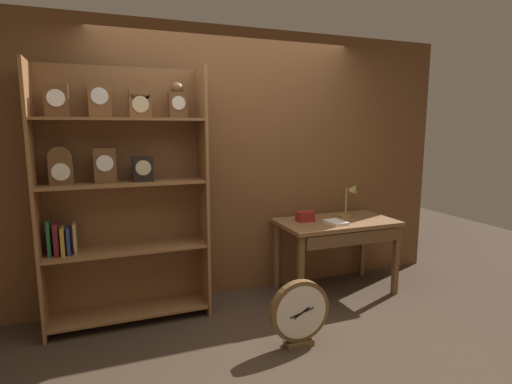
# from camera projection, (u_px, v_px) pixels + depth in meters

# --- Properties ---
(ground_plane) EXTENTS (10.00, 10.00, 0.00)m
(ground_plane) POSITION_uv_depth(u_px,v_px,m) (283.00, 355.00, 2.99)
(ground_plane) COLOR #3D2D21
(back_wood_panel) EXTENTS (4.80, 0.05, 2.60)m
(back_wood_panel) POSITION_uv_depth(u_px,v_px,m) (230.00, 165.00, 3.95)
(back_wood_panel) COLOR brown
(back_wood_panel) RESTS_ON ground
(bookshelf) EXTENTS (1.34, 0.36, 2.16)m
(bookshelf) POSITION_uv_depth(u_px,v_px,m) (121.00, 189.00, 3.35)
(bookshelf) COLOR brown
(bookshelf) RESTS_ON ground
(workbench) EXTENTS (1.17, 0.65, 0.75)m
(workbench) POSITION_uv_depth(u_px,v_px,m) (337.00, 230.00, 4.02)
(workbench) COLOR brown
(workbench) RESTS_ON ground
(desk_lamp) EXTENTS (0.19, 0.19, 0.36)m
(desk_lamp) POSITION_uv_depth(u_px,v_px,m) (350.00, 199.00, 4.15)
(desk_lamp) COLOR olive
(desk_lamp) RESTS_ON workbench
(toolbox_small) EXTENTS (0.17, 0.10, 0.10)m
(toolbox_small) POSITION_uv_depth(u_px,v_px,m) (305.00, 216.00, 3.98)
(toolbox_small) COLOR maroon
(toolbox_small) RESTS_ON workbench
(open_repair_manual) EXTENTS (0.17, 0.23, 0.02)m
(open_repair_manual) POSITION_uv_depth(u_px,v_px,m) (336.00, 222.00, 3.90)
(open_repair_manual) COLOR silver
(open_repair_manual) RESTS_ON workbench
(round_clock_large) EXTENTS (0.48, 0.11, 0.52)m
(round_clock_large) POSITION_uv_depth(u_px,v_px,m) (300.00, 313.00, 3.08)
(round_clock_large) COLOR brown
(round_clock_large) RESTS_ON ground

